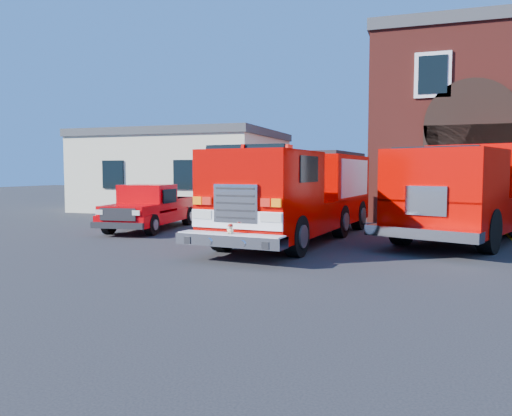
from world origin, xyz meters
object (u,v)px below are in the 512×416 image
(fire_engine, at_px, (300,193))
(side_building, at_px, (185,170))
(secondary_truck, at_px, (478,188))
(pickup_truck, at_px, (151,208))

(fire_engine, bearing_deg, side_building, 132.15)
(side_building, distance_m, fire_engine, 13.50)
(side_building, distance_m, secondary_truck, 16.40)
(fire_engine, bearing_deg, secondary_truck, 22.69)
(fire_engine, distance_m, secondary_truck, 5.85)
(fire_engine, height_order, pickup_truck, fire_engine)
(side_building, relative_size, secondary_truck, 1.06)
(side_building, height_order, fire_engine, side_building)
(side_building, relative_size, pickup_truck, 1.93)
(fire_engine, relative_size, pickup_truck, 1.80)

